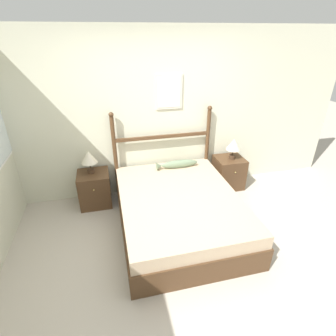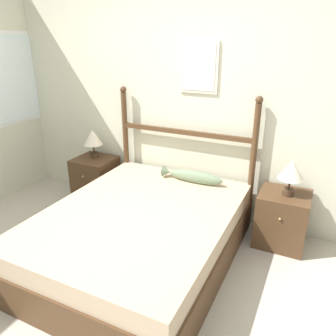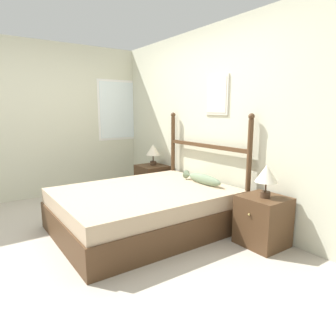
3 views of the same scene
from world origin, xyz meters
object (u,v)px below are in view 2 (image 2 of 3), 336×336
table_lamp_right (291,171)px  nightstand_right (282,219)px  bed (140,235)px  table_lamp_left (93,138)px  fish_pillow (191,176)px  nightstand_left (96,179)px

table_lamp_right → nightstand_right: bearing=141.6°
bed → nightstand_right: 1.40m
table_lamp_left → fish_pillow: table_lamp_left is taller
bed → table_lamp_left: table_lamp_left is taller
nightstand_left → fish_pillow: size_ratio=0.81×
nightstand_right → table_lamp_left: bearing=179.1°
nightstand_left → table_lamp_left: 0.52m
table_lamp_left → nightstand_left: bearing=-61.7°
nightstand_left → fish_pillow: bearing=-2.1°
nightstand_right → bed: bearing=-143.8°
nightstand_left → nightstand_right: size_ratio=1.00×
bed → nightstand_left: (-1.13, 0.82, 0.02)m
nightstand_left → fish_pillow: fish_pillow is taller
nightstand_right → table_lamp_left: (-2.28, 0.04, 0.52)m
table_lamp_left → fish_pillow: (1.33, -0.08, -0.22)m
bed → nightstand_left: size_ratio=3.78×
bed → table_lamp_left: 1.53m
bed → table_lamp_right: 1.50m
table_lamp_left → fish_pillow: 1.35m
bed → table_lamp_right: size_ratio=5.83×
nightstand_left → table_lamp_right: 2.34m
table_lamp_right → fish_pillow: (-0.97, -0.03, -0.22)m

